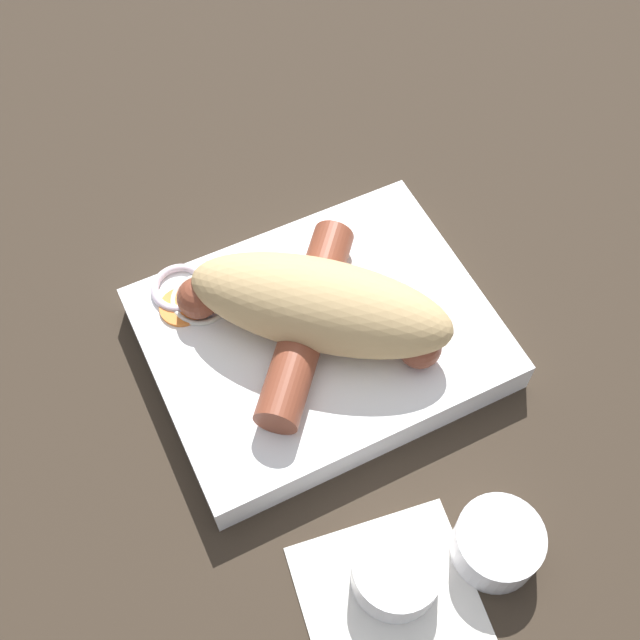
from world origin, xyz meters
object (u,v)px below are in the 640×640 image
object	(u,v)px
food_tray	(320,338)
condiment_cup_far	(496,544)
sausage	(307,322)
condiment_cup_near	(396,573)
bread_roll	(318,313)

from	to	relation	value
food_tray	condiment_cup_far	size ratio (longest dim) A/B	4.29
food_tray	condiment_cup_far	bearing A→B (deg)	-79.54
sausage	condiment_cup_near	bearing A→B (deg)	-97.18
food_tray	bread_roll	bearing A→B (deg)	-129.88
bread_roll	condiment_cup_near	bearing A→B (deg)	-99.44
condiment_cup_near	sausage	bearing A→B (deg)	82.82
sausage	condiment_cup_far	size ratio (longest dim) A/B	2.71
bread_roll	condiment_cup_far	world-z (taller)	bread_roll
bread_roll	condiment_cup_far	xyz separation A→B (m)	(0.04, -0.17, -0.04)
condiment_cup_near	condiment_cup_far	distance (m)	0.07
food_tray	condiment_cup_far	xyz separation A→B (m)	(0.03, -0.18, -0.00)
food_tray	condiment_cup_far	distance (m)	0.18
condiment_cup_near	food_tray	bearing A→B (deg)	79.50
bread_roll	sausage	distance (m)	0.02
condiment_cup_near	condiment_cup_far	xyz separation A→B (m)	(0.06, -0.01, 0.00)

